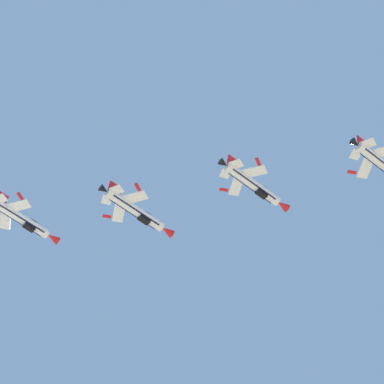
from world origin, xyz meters
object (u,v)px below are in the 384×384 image
at_px(fighter_jet_left_outer, 136,211).
at_px(fighter_jet_left_wing, 384,166).
at_px(fighter_jet_right_wing, 254,185).
at_px(fighter_jet_right_outer, 22,219).

bearing_deg(fighter_jet_left_outer, fighter_jet_left_wing, 40.45).
bearing_deg(fighter_jet_right_wing, fighter_jet_left_wing, 38.23).
bearing_deg(fighter_jet_left_wing, fighter_jet_left_outer, -139.55).
relative_size(fighter_jet_right_wing, fighter_jet_left_outer, 1.00).
distance_m(fighter_jet_right_wing, fighter_jet_right_outer, 43.11).
bearing_deg(fighter_jet_left_outer, fighter_jet_right_outer, -140.45).
xyz_separation_m(fighter_jet_left_wing, fighter_jet_left_outer, (-34.96, 27.02, -2.05)).
height_order(fighter_jet_right_wing, fighter_jet_right_outer, fighter_jet_right_outer).
xyz_separation_m(fighter_jet_right_wing, fighter_jet_right_outer, (-34.44, 25.93, 0.09)).
xyz_separation_m(fighter_jet_left_wing, fighter_jet_right_wing, (-17.65, 14.77, 1.82)).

